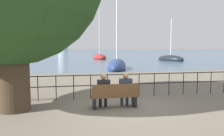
{
  "coord_description": "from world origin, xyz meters",
  "views": [
    {
      "loc": [
        -1.63,
        -7.7,
        2.19
      ],
      "look_at": [
        0.0,
        0.5,
        1.41
      ],
      "focal_mm": 35.0,
      "sensor_mm": 36.0,
      "label": 1
    }
  ],
  "objects_px": {
    "seated_person_right": "(125,88)",
    "sailboat_1": "(117,66)",
    "sailboat_4": "(12,57)",
    "harbor_lighthouse": "(63,35)",
    "seated_person_left": "(104,89)",
    "park_bench": "(115,96)",
    "sailboat_2": "(100,57)",
    "sailboat_0": "(171,59)"
  },
  "relations": [
    {
      "from": "park_bench",
      "to": "sailboat_2",
      "type": "distance_m",
      "value": 34.96
    },
    {
      "from": "seated_person_right",
      "to": "sailboat_2",
      "type": "xyz_separation_m",
      "value": [
        3.88,
        34.62,
        -0.38
      ]
    },
    {
      "from": "park_bench",
      "to": "sailboat_4",
      "type": "bearing_deg",
      "value": 108.43
    },
    {
      "from": "sailboat_0",
      "to": "sailboat_2",
      "type": "distance_m",
      "value": 13.7
    },
    {
      "from": "seated_person_left",
      "to": "sailboat_0",
      "type": "height_order",
      "value": "sailboat_0"
    },
    {
      "from": "sailboat_1",
      "to": "sailboat_4",
      "type": "bearing_deg",
      "value": 141.02
    },
    {
      "from": "park_bench",
      "to": "sailboat_2",
      "type": "relative_size",
      "value": 0.17
    },
    {
      "from": "park_bench",
      "to": "seated_person_right",
      "type": "xyz_separation_m",
      "value": [
        0.41,
        0.07,
        0.27
      ]
    },
    {
      "from": "sailboat_1",
      "to": "harbor_lighthouse",
      "type": "distance_m",
      "value": 118.96
    },
    {
      "from": "park_bench",
      "to": "sailboat_2",
      "type": "height_order",
      "value": "sailboat_2"
    },
    {
      "from": "seated_person_left",
      "to": "sailboat_1",
      "type": "relative_size",
      "value": 0.13
    },
    {
      "from": "park_bench",
      "to": "sailboat_1",
      "type": "relative_size",
      "value": 0.17
    },
    {
      "from": "harbor_lighthouse",
      "to": "seated_person_right",
      "type": "bearing_deg",
      "value": -87.64
    },
    {
      "from": "seated_person_left",
      "to": "sailboat_1",
      "type": "distance_m",
      "value": 14.52
    },
    {
      "from": "seated_person_left",
      "to": "sailboat_2",
      "type": "height_order",
      "value": "sailboat_2"
    },
    {
      "from": "sailboat_2",
      "to": "sailboat_4",
      "type": "height_order",
      "value": "sailboat_4"
    },
    {
      "from": "seated_person_right",
      "to": "sailboat_4",
      "type": "height_order",
      "value": "sailboat_4"
    },
    {
      "from": "sailboat_4",
      "to": "harbor_lighthouse",
      "type": "xyz_separation_m",
      "value": [
        7.3,
        95.41,
        9.47
      ]
    },
    {
      "from": "seated_person_right",
      "to": "sailboat_1",
      "type": "xyz_separation_m",
      "value": [
        2.79,
        14.06,
        -0.35
      ]
    },
    {
      "from": "sailboat_4",
      "to": "sailboat_1",
      "type": "bearing_deg",
      "value": -44.4
    },
    {
      "from": "harbor_lighthouse",
      "to": "sailboat_1",
      "type": "bearing_deg",
      "value": -86.02
    },
    {
      "from": "park_bench",
      "to": "sailboat_1",
      "type": "distance_m",
      "value": 14.49
    },
    {
      "from": "seated_person_right",
      "to": "harbor_lighthouse",
      "type": "bearing_deg",
      "value": 92.36
    },
    {
      "from": "sailboat_1",
      "to": "sailboat_2",
      "type": "bearing_deg",
      "value": 103.82
    },
    {
      "from": "sailboat_0",
      "to": "sailboat_1",
      "type": "relative_size",
      "value": 0.75
    },
    {
      "from": "seated_person_left",
      "to": "harbor_lighthouse",
      "type": "distance_m",
      "value": 132.75
    },
    {
      "from": "sailboat_1",
      "to": "harbor_lighthouse",
      "type": "bearing_deg",
      "value": 110.84
    },
    {
      "from": "sailboat_0",
      "to": "harbor_lighthouse",
      "type": "height_order",
      "value": "harbor_lighthouse"
    },
    {
      "from": "park_bench",
      "to": "sailboat_4",
      "type": "relative_size",
      "value": 0.15
    },
    {
      "from": "harbor_lighthouse",
      "to": "sailboat_0",
      "type": "bearing_deg",
      "value": -79.22
    },
    {
      "from": "sailboat_0",
      "to": "seated_person_left",
      "type": "bearing_deg",
      "value": -144.75
    },
    {
      "from": "seated_person_right",
      "to": "sailboat_2",
      "type": "distance_m",
      "value": 34.84
    },
    {
      "from": "sailboat_0",
      "to": "sailboat_1",
      "type": "xyz_separation_m",
      "value": [
        -11.95,
        -12.22,
        0.04
      ]
    },
    {
      "from": "sailboat_2",
      "to": "harbor_lighthouse",
      "type": "bearing_deg",
      "value": 93.14
    },
    {
      "from": "seated_person_left",
      "to": "sailboat_4",
      "type": "bearing_deg",
      "value": 107.89
    },
    {
      "from": "seated_person_right",
      "to": "sailboat_1",
      "type": "bearing_deg",
      "value": 78.77
    },
    {
      "from": "seated_person_right",
      "to": "sailboat_0",
      "type": "height_order",
      "value": "sailboat_0"
    },
    {
      "from": "park_bench",
      "to": "sailboat_0",
      "type": "distance_m",
      "value": 30.39
    },
    {
      "from": "sailboat_4",
      "to": "harbor_lighthouse",
      "type": "height_order",
      "value": "harbor_lighthouse"
    },
    {
      "from": "sailboat_1",
      "to": "seated_person_left",
      "type": "bearing_deg",
      "value": -87.55
    },
    {
      "from": "sailboat_0",
      "to": "sailboat_4",
      "type": "distance_m",
      "value": 29.49
    },
    {
      "from": "sailboat_0",
      "to": "sailboat_1",
      "type": "height_order",
      "value": "sailboat_1"
    }
  ]
}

